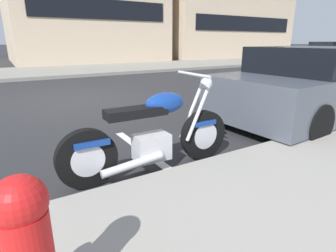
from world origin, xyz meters
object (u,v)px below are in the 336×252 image
object	(u,v)px
car_opposite_curb	(327,53)
fire_hydrant	(28,250)
parked_car_near_corner	(314,86)
parked_motorcycle	(153,136)

from	to	relation	value
car_opposite_curb	fire_hydrant	bearing A→B (deg)	23.42
parked_car_near_corner	parked_motorcycle	bearing A→B (deg)	-176.27
car_opposite_curb	fire_hydrant	xyz separation A→B (m)	(-19.88, -9.99, -0.12)
parked_motorcycle	parked_car_near_corner	world-z (taller)	parked_car_near_corner
parked_car_near_corner	fire_hydrant	world-z (taller)	parked_car_near_corner
car_opposite_curb	parked_car_near_corner	bearing A→B (deg)	25.68
parked_motorcycle	car_opposite_curb	distance (m)	20.36
car_opposite_curb	parked_motorcycle	bearing A→B (deg)	21.64
parked_motorcycle	car_opposite_curb	size ratio (longest dim) A/B	0.47
parked_motorcycle	parked_car_near_corner	xyz separation A→B (m)	(3.74, 0.43, 0.22)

